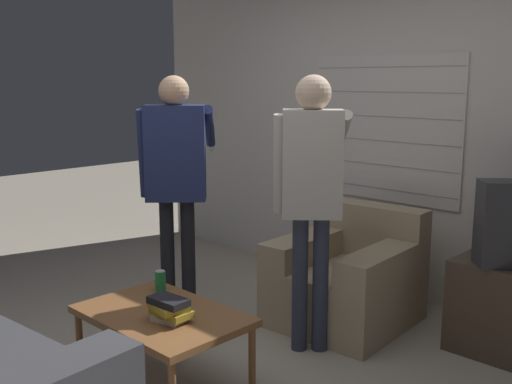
{
  "coord_description": "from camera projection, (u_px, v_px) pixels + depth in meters",
  "views": [
    {
      "loc": [
        2.6,
        -2.12,
        1.71
      ],
      "look_at": [
        -0.0,
        0.57,
        1.0
      ],
      "focal_mm": 42.0,
      "sensor_mm": 36.0,
      "label": 1
    }
  ],
  "objects": [
    {
      "name": "ground_plane",
      "position": [
        190.0,
        368.0,
        3.59
      ],
      "size": [
        16.0,
        16.0,
        0.0
      ],
      "primitive_type": "plane",
      "color": "#B2A893"
    },
    {
      "name": "coffee_table",
      "position": [
        162.0,
        319.0,
        3.32
      ],
      "size": [
        0.94,
        0.63,
        0.44
      ],
      "color": "brown",
      "rests_on": "ground_plane"
    },
    {
      "name": "spare_remote",
      "position": [
        176.0,
        305.0,
        3.38
      ],
      "size": [
        0.12,
        0.12,
        0.02
      ],
      "rotation": [
        0.0,
        0.0,
        0.73
      ],
      "color": "black",
      "rests_on": "coffee_table"
    },
    {
      "name": "wall_back",
      "position": [
        382.0,
        134.0,
        4.79
      ],
      "size": [
        5.2,
        0.08,
        2.55
      ],
      "color": "silver",
      "rests_on": "ground_plane"
    },
    {
      "name": "soda_can",
      "position": [
        160.0,
        281.0,
        3.64
      ],
      "size": [
        0.07,
        0.07,
        0.13
      ],
      "color": "#238E47",
      "rests_on": "coffee_table"
    },
    {
      "name": "book_stack",
      "position": [
        169.0,
        309.0,
        3.19
      ],
      "size": [
        0.24,
        0.19,
        0.13
      ],
      "color": "beige",
      "rests_on": "coffee_table"
    },
    {
      "name": "person_left_standing",
      "position": [
        176.0,
        168.0,
        4.16
      ],
      "size": [
        0.5,
        0.81,
        1.73
      ],
      "rotation": [
        0.0,
        0.0,
        0.81
      ],
      "color": "black",
      "rests_on": "ground_plane"
    },
    {
      "name": "person_right_standing",
      "position": [
        312.0,
        181.0,
        3.66
      ],
      "size": [
        0.47,
        0.79,
        1.74
      ],
      "rotation": [
        0.0,
        0.0,
        0.72
      ],
      "color": "#33384C",
      "rests_on": "ground_plane"
    },
    {
      "name": "armchair_beige",
      "position": [
        348.0,
        278.0,
        4.26
      ],
      "size": [
        0.91,
        0.97,
        0.8
      ],
      "rotation": [
        0.0,
        0.0,
        3.21
      ],
      "color": "tan",
      "rests_on": "ground_plane"
    }
  ]
}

